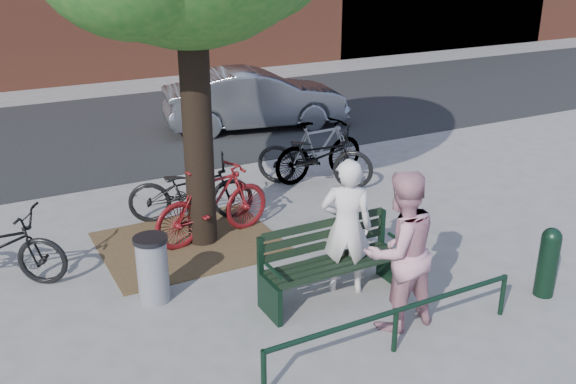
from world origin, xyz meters
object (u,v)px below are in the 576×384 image
litter_bin (153,269)px  parked_car (255,99)px  person_right (400,251)px  bicycle_c (191,190)px  person_left (346,227)px  park_bench (330,260)px  bollard (548,260)px

litter_bin → parked_car: bearing=55.6°
person_right → parked_car: bearing=-104.5°
bicycle_c → person_left: bearing=-142.5°
park_bench → litter_bin: size_ratio=2.12×
person_right → bollard: 2.03m
park_bench → bicycle_c: 2.99m
person_left → parked_car: (2.19, 7.14, -0.17)m
parked_car → park_bench: bearing=172.4°
park_bench → parked_car: parked_car is taller
park_bench → bicycle_c: bicycle_c is taller
bicycle_c → parked_car: parked_car is taller
park_bench → parked_car: 7.57m
park_bench → person_right: person_right is taller
person_left → person_right: 0.90m
person_left → parked_car: 7.47m
litter_bin → bicycle_c: 2.37m
bollard → parked_car: 8.38m
park_bench → person_left: size_ratio=1.04×
person_left → bicycle_c: size_ratio=0.90×
park_bench → bollard: bearing=-27.7°
bollard → bicycle_c: (-2.96, 4.11, 0.02)m
park_bench → litter_bin: park_bench is taller
bollard → litter_bin: 4.66m
person_right → litter_bin: 2.86m
person_left → parked_car: bearing=-75.1°
parked_car → bollard: bearing=-169.9°
person_right → bollard: bearing=170.4°
park_bench → parked_car: (2.42, 7.17, 0.19)m
bicycle_c → parked_car: (3.09, 4.26, 0.18)m
person_right → parked_car: 8.31m
person_left → bollard: size_ratio=1.92×
bicycle_c → parked_car: size_ratio=0.46×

